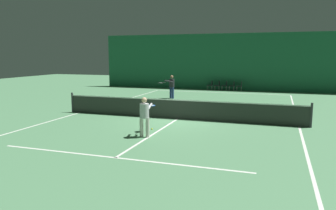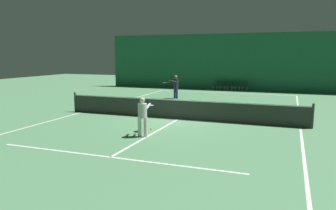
{
  "view_description": "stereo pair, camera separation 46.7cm",
  "coord_description": "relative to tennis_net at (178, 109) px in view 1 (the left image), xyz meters",
  "views": [
    {
      "loc": [
        4.56,
        -14.91,
        3.07
      ],
      "look_at": [
        -0.06,
        -1.27,
        0.87
      ],
      "focal_mm": 35.0,
      "sensor_mm": 36.0,
      "label": 1
    },
    {
      "loc": [
        5.0,
        -14.75,
        3.07
      ],
      "look_at": [
        -0.06,
        -1.27,
        0.87
      ],
      "focal_mm": 35.0,
      "sensor_mm": 36.0,
      "label": 2
    }
  ],
  "objects": [
    {
      "name": "courtside_chair_2",
      "position": [
        0.15,
        13.7,
        -0.03
      ],
      "size": [
        0.44,
        0.44,
        0.84
      ],
      "rotation": [
        0.0,
        0.0,
        -1.57
      ],
      "color": "#99999E",
      "rests_on": "ground"
    },
    {
      "name": "court_line_sideline_left",
      "position": [
        -5.5,
        0.0,
        -0.51
      ],
      "size": [
        0.1,
        23.8,
        0.0
      ],
      "color": "silver",
      "rests_on": "ground"
    },
    {
      "name": "court_line_centre",
      "position": [
        0.0,
        0.0,
        -0.51
      ],
      "size": [
        0.1,
        12.8,
        0.0
      ],
      "color": "silver",
      "rests_on": "ground"
    },
    {
      "name": "player_far",
      "position": [
        -2.66,
        7.14,
        0.45
      ],
      "size": [
        1.05,
        1.31,
        1.65
      ],
      "rotation": [
        0.0,
        0.0,
        -2.17
      ],
      "color": "navy",
      "rests_on": "ground"
    },
    {
      "name": "ground_plane",
      "position": [
        0.0,
        0.0,
        -0.51
      ],
      "size": [
        60.0,
        60.0,
        0.0
      ],
      "primitive_type": "plane",
      "color": "#4C7F56"
    },
    {
      "name": "tennis_net",
      "position": [
        0.0,
        0.0,
        0.0
      ],
      "size": [
        12.0,
        0.1,
        1.07
      ],
      "color": "#2D332D",
      "rests_on": "ground"
    },
    {
      "name": "player_near",
      "position": [
        -0.15,
        -3.72,
        0.37
      ],
      "size": [
        0.47,
        1.31,
        1.51
      ],
      "rotation": [
        0.0,
        0.0,
        1.67
      ],
      "color": "beige",
      "rests_on": "ground"
    },
    {
      "name": "courtside_chair_0",
      "position": [
        -1.14,
        13.7,
        -0.03
      ],
      "size": [
        0.44,
        0.44,
        0.84
      ],
      "rotation": [
        0.0,
        0.0,
        -1.57
      ],
      "color": "#99999E",
      "rests_on": "ground"
    },
    {
      "name": "court_line_sideline_right",
      "position": [
        5.5,
        0.0,
        -0.51
      ],
      "size": [
        0.1,
        23.8,
        0.0
      ],
      "color": "silver",
      "rests_on": "ground"
    },
    {
      "name": "courtside_chair_3",
      "position": [
        0.79,
        13.7,
        -0.03
      ],
      "size": [
        0.44,
        0.44,
        0.84
      ],
      "rotation": [
        0.0,
        0.0,
        -1.57
      ],
      "color": "#99999E",
      "rests_on": "ground"
    },
    {
      "name": "backdrop_curtain",
      "position": [
        0.0,
        14.25,
        1.96
      ],
      "size": [
        23.0,
        0.12,
        4.94
      ],
      "color": "#1E5B3D",
      "rests_on": "ground"
    },
    {
      "name": "court_line_service_near",
      "position": [
        0.0,
        -6.4,
        -0.51
      ],
      "size": [
        8.25,
        0.1,
        0.0
      ],
      "color": "silver",
      "rests_on": "ground"
    },
    {
      "name": "tennis_ball",
      "position": [
        -0.33,
        -2.55,
        -0.48
      ],
      "size": [
        0.07,
        0.07,
        0.07
      ],
      "color": "#D1DB33",
      "rests_on": "ground"
    },
    {
      "name": "courtside_chair_4",
      "position": [
        1.43,
        13.7,
        -0.03
      ],
      "size": [
        0.44,
        0.44,
        0.84
      ],
      "rotation": [
        0.0,
        0.0,
        -1.57
      ],
      "color": "#99999E",
      "rests_on": "ground"
    },
    {
      "name": "court_line_service_far",
      "position": [
        0.0,
        6.4,
        -0.51
      ],
      "size": [
        8.25,
        0.1,
        0.0
      ],
      "color": "silver",
      "rests_on": "ground"
    },
    {
      "name": "court_line_baseline_far",
      "position": [
        0.0,
        11.9,
        -0.51
      ],
      "size": [
        11.0,
        0.1,
        0.0
      ],
      "color": "silver",
      "rests_on": "ground"
    },
    {
      "name": "courtside_chair_1",
      "position": [
        -0.49,
        13.7,
        -0.03
      ],
      "size": [
        0.44,
        0.44,
        0.84
      ],
      "rotation": [
        0.0,
        0.0,
        -1.57
      ],
      "color": "#99999E",
      "rests_on": "ground"
    }
  ]
}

